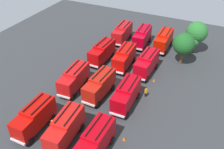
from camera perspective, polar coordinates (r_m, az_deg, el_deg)
name	(u,v)px	position (r m, az deg, el deg)	size (l,w,h in m)	color
ground_plane	(112,81)	(45.81, 0.00, -1.44)	(66.82, 66.82, 0.00)	#2D3033
fire_truck_0	(122,33)	(58.00, 2.28, 9.33)	(7.29, 2.99, 3.88)	#AD0F12
fire_truck_1	(102,52)	(50.32, -2.26, 5.09)	(7.28, 2.95, 3.88)	#AD0607
fire_truck_2	(74,78)	(43.23, -8.49, -0.86)	(7.32, 3.06, 3.88)	#BB0E10
fire_truck_3	(34,117)	(37.28, -16.98, -9.10)	(7.22, 2.80, 3.88)	#B00905
fire_truck_4	(142,36)	(56.62, 6.75, 8.45)	(7.34, 3.12, 3.88)	#AF0216
fire_truck_5	(124,57)	(48.59, 2.77, 3.90)	(7.32, 3.06, 3.88)	#B90906
fire_truck_6	(100,85)	(41.32, -2.80, -2.36)	(7.28, 2.96, 3.88)	#AA140B
fire_truck_7	(65,128)	(34.86, -10.48, -11.64)	(7.35, 3.17, 3.88)	red
fire_truck_8	(163,40)	(55.81, 11.43, 7.56)	(7.23, 2.82, 3.88)	#BC1002
fire_truck_9	(147,63)	(47.18, 7.75, 2.56)	(7.27, 2.92, 3.88)	#B50410
fire_truck_10	(126,94)	(39.48, 3.20, -4.42)	(7.27, 2.93, 3.88)	#AD030D
fire_truck_11	(95,141)	(32.89, -3.80, -14.62)	(7.21, 2.79, 3.88)	#AA030C
firefighter_0	(146,92)	(42.17, 7.59, -3.93)	(0.31, 0.45, 1.64)	black
firefighter_1	(137,61)	(49.86, 5.68, 3.11)	(0.45, 0.29, 1.80)	black
firefighter_2	(53,125)	(37.22, -13.16, -10.87)	(0.47, 0.47, 1.79)	black
tree_0	(197,32)	(55.26, 18.43, 8.94)	(4.38, 4.38, 6.79)	brown
tree_1	(192,40)	(55.16, 17.54, 7.38)	(2.99, 2.99, 4.63)	brown
tree_2	(184,44)	(50.27, 15.74, 6.58)	(4.19, 4.19, 6.49)	brown
traffic_cone_0	(154,80)	(46.12, 9.34, -1.24)	(0.41, 0.41, 0.59)	#F2600C
traffic_cone_1	(124,138)	(35.58, 2.71, -14.10)	(0.42, 0.42, 0.61)	#F2600C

